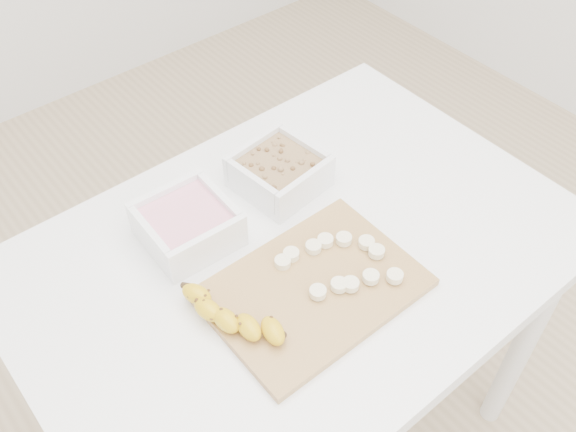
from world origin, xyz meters
TOP-DOWN VIEW (x-y plane):
  - ground at (0.00, 0.00)m, footprint 3.50×3.50m
  - table at (0.00, 0.00)m, footprint 1.00×0.70m
  - bowl_yogurt at (-0.14, 0.15)m, footprint 0.16×0.16m
  - bowl_granola at (0.08, 0.15)m, footprint 0.17×0.17m
  - cutting_board at (-0.04, -0.09)m, footprint 0.35×0.25m
  - banana at (-0.19, -0.06)m, footprint 0.08×0.19m
  - banana_slices at (0.02, -0.08)m, footprint 0.17×0.18m

SIDE VIEW (x-z plane):
  - ground at x=0.00m, z-range 0.00..0.00m
  - table at x=0.00m, z-range 0.28..1.03m
  - cutting_board at x=-0.04m, z-range 0.75..0.76m
  - banana_slices at x=0.02m, z-range 0.76..0.78m
  - banana at x=-0.19m, z-range 0.77..0.80m
  - bowl_granola at x=0.08m, z-range 0.75..0.82m
  - bowl_yogurt at x=-0.14m, z-range 0.75..0.82m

